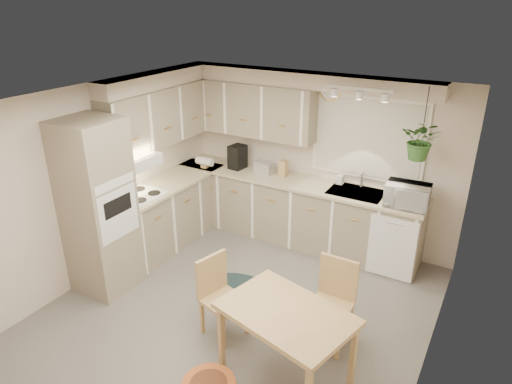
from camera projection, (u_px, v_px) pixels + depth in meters
floor at (239, 309)px, 5.23m from camera, size 4.20×4.20×0.00m
ceiling at (236, 101)px, 4.27m from camera, size 4.20×4.20×0.00m
wall_back at (317, 158)px, 6.42m from camera, size 4.00×0.04×2.40m
wall_front at (74, 336)px, 3.08m from camera, size 4.00×0.04×2.40m
wall_left at (101, 180)px, 5.67m from camera, size 0.04×4.20×2.40m
wall_right at (439, 268)px, 3.84m from camera, size 0.04×4.20×2.40m
base_cab_left at (170, 213)px, 6.52m from camera, size 0.60×1.85×0.90m
base_cab_back at (293, 211)px, 6.57m from camera, size 3.60×0.60×0.90m
counter_left at (168, 182)px, 6.33m from camera, size 0.64×1.89×0.04m
counter_back at (294, 181)px, 6.38m from camera, size 3.64×0.64×0.04m
oven_stack at (98, 208)px, 5.28m from camera, size 0.65×0.65×2.10m
wall_oven_face at (118, 214)px, 5.13m from camera, size 0.02×0.56×0.58m
upper_cab_left at (161, 115)px, 6.13m from camera, size 0.35×2.00×0.75m
upper_cab_back at (249, 109)px, 6.49m from camera, size 2.00×0.35×0.75m
soffit_left at (157, 79)px, 5.95m from camera, size 0.30×2.00×0.20m
soffit_back at (302, 79)px, 5.96m from camera, size 3.60×0.30×0.20m
cooktop at (140, 196)px, 5.86m from camera, size 0.52×0.58×0.02m
range_hood at (135, 162)px, 5.69m from camera, size 0.40×0.60×0.14m
window_blinds at (367, 139)px, 5.92m from camera, size 1.40×0.02×1.00m
window_frame at (368, 138)px, 5.93m from camera, size 1.50×0.02×1.10m
sink at (356, 195)px, 5.98m from camera, size 0.70×0.48×0.10m
dishwasher_front at (391, 249)px, 5.65m from camera, size 0.58×0.02×0.83m
track_light_bar at (360, 89)px, 5.22m from camera, size 0.80×0.04×0.04m
wall_clock at (330, 90)px, 5.94m from camera, size 0.30×0.03×0.30m
dining_table at (285, 344)px, 4.20m from camera, size 1.31×1.03×0.73m
chair_left at (224, 299)px, 4.70m from camera, size 0.50×0.50×0.87m
chair_back at (330, 306)px, 4.57m from camera, size 0.43×0.43×0.91m
braided_rug at (238, 294)px, 5.48m from camera, size 1.15×0.89×0.01m
microwave at (408, 193)px, 5.52m from camera, size 0.53×0.32×0.35m
soap_bottle at (340, 181)px, 6.20m from camera, size 0.10×0.20×0.09m
hanging_plant at (421, 145)px, 5.24m from camera, size 0.43×0.48×0.37m
coffee_maker at (238, 157)px, 6.73m from camera, size 0.23×0.27×0.35m
toaster at (264, 167)px, 6.58m from camera, size 0.30×0.21×0.17m
knife_block at (283, 168)px, 6.46m from camera, size 0.11×0.11×0.23m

